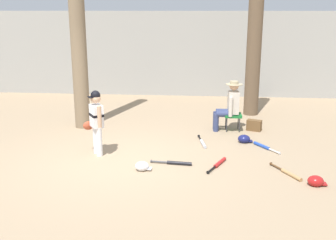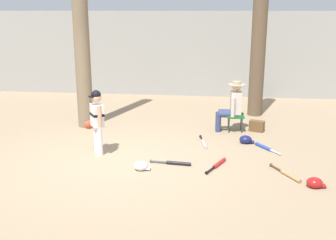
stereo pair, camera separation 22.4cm
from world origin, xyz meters
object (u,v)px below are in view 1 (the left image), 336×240
(batting_helmet_red, at_px, (316,181))
(bat_blue_youth, at_px, (264,147))
(bat_black_composite, at_px, (176,163))
(batting_helmet_navy, at_px, (244,139))
(tree_behind_spectator, at_px, (254,45))
(handbag_beside_stool, at_px, (254,125))
(bat_aluminum_silver, at_px, (203,143))
(folding_stool, at_px, (233,116))
(young_ballplayer, at_px, (96,119))
(bat_wood_tan, at_px, (289,173))
(bat_red_barrel, at_px, (219,164))
(batting_helmet_white, at_px, (142,166))
(seated_spectator, at_px, (229,104))

(batting_helmet_red, bearing_deg, bat_blue_youth, 108.05)
(bat_black_composite, bearing_deg, batting_helmet_navy, 46.20)
(tree_behind_spectator, height_order, handbag_beside_stool, tree_behind_spectator)
(bat_aluminum_silver, distance_m, batting_helmet_red, 2.72)
(bat_aluminum_silver, bearing_deg, bat_blue_youth, -5.90)
(folding_stool, distance_m, bat_black_composite, 2.66)
(tree_behind_spectator, distance_m, bat_aluminum_silver, 3.57)
(folding_stool, xyz_separation_m, bat_aluminum_silver, (-0.70, -1.12, -0.33))
(handbag_beside_stool, distance_m, bat_aluminum_silver, 1.67)
(tree_behind_spectator, bearing_deg, folding_stool, -110.23)
(young_ballplayer, height_order, bat_wood_tan, young_ballplayer)
(young_ballplayer, xyz_separation_m, bat_red_barrel, (2.41, -0.39, -0.71))
(bat_wood_tan, distance_m, batting_helmet_white, 2.61)
(young_ballplayer, xyz_separation_m, bat_wood_tan, (3.63, -0.75, -0.71))
(bat_red_barrel, bearing_deg, bat_black_composite, -177.09)
(seated_spectator, relative_size, bat_black_composite, 1.52)
(bat_blue_youth, bearing_deg, batting_helmet_red, -71.95)
(bat_red_barrel, distance_m, bat_black_composite, 0.80)
(tree_behind_spectator, relative_size, seated_spectator, 3.65)
(seated_spectator, height_order, batting_helmet_navy, seated_spectator)
(folding_stool, height_order, bat_blue_youth, folding_stool)
(folding_stool, height_order, bat_black_composite, folding_stool)
(handbag_beside_stool, bearing_deg, tree_behind_spectator, 86.99)
(bat_wood_tan, xyz_separation_m, bat_blue_youth, (-0.24, 1.43, -0.00))
(bat_red_barrel, bearing_deg, bat_blue_youth, 47.60)
(bat_aluminum_silver, height_order, bat_red_barrel, same)
(bat_black_composite, xyz_separation_m, batting_helmet_white, (-0.59, -0.32, 0.04))
(bat_aluminum_silver, xyz_separation_m, batting_helmet_white, (-1.08, -1.56, 0.04))
(handbag_beside_stool, relative_size, bat_black_composite, 0.43)
(young_ballplayer, relative_size, bat_wood_tan, 1.73)
(folding_stool, height_order, batting_helmet_red, folding_stool)
(handbag_beside_stool, bearing_deg, bat_aluminum_silver, -136.93)
(bat_aluminum_silver, bearing_deg, batting_helmet_white, -124.68)
(young_ballplayer, relative_size, folding_stool, 3.18)
(folding_stool, bearing_deg, tree_behind_spectator, 69.77)
(tree_behind_spectator, bearing_deg, seated_spectator, -113.19)
(bat_wood_tan, relative_size, bat_black_composite, 0.96)
(seated_spectator, relative_size, bat_red_barrel, 1.59)
(folding_stool, height_order, bat_red_barrel, folding_stool)
(folding_stool, xyz_separation_m, bat_blue_youth, (0.58, -1.25, -0.33))
(bat_wood_tan, distance_m, bat_black_composite, 2.04)
(bat_wood_tan, distance_m, batting_helmet_red, 0.53)
(bat_red_barrel, bearing_deg, bat_wood_tan, -16.72)
(handbag_beside_stool, bearing_deg, bat_black_composite, -125.67)
(handbag_beside_stool, height_order, bat_red_barrel, handbag_beside_stool)
(seated_spectator, height_order, batting_helmet_white, seated_spectator)
(bat_black_composite, bearing_deg, batting_helmet_white, -151.47)
(handbag_beside_stool, bearing_deg, batting_helmet_red, -78.07)
(batting_helmet_white, xyz_separation_m, batting_helmet_red, (2.96, -0.40, 0.00))
(bat_red_barrel, xyz_separation_m, batting_helmet_red, (1.57, -0.76, 0.04))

